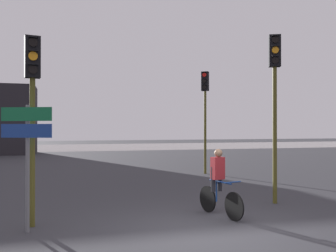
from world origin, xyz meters
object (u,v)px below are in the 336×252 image
object	(u,v)px
traffic_light_near_left	(32,94)
traffic_light_near_right	(275,87)
traffic_light_far_right	(205,103)
cyclist	(219,182)
direction_sign_post	(27,144)

from	to	relation	value
traffic_light_near_left	traffic_light_near_right	bearing A→B (deg)	178.01
traffic_light_far_right	traffic_light_near_right	bearing A→B (deg)	121.95
traffic_light_far_right	cyclist	xyz separation A→B (m)	(-2.77, -7.96, -2.48)
traffic_light_far_right	traffic_light_near_left	bearing A→B (deg)	85.02
traffic_light_far_right	traffic_light_near_right	xyz separation A→B (m)	(-0.63, -7.00, -0.01)
traffic_light_near_left	traffic_light_far_right	bearing A→B (deg)	-141.28
traffic_light_far_right	traffic_light_near_left	world-z (taller)	traffic_light_far_right
direction_sign_post	traffic_light_near_right	bearing A→B (deg)	-144.25
traffic_light_near_left	cyclist	xyz separation A→B (m)	(4.28, -0.15, -2.05)
direction_sign_post	traffic_light_far_right	bearing A→B (deg)	-106.03
traffic_light_near_right	direction_sign_post	size ratio (longest dim) A/B	1.83
traffic_light_near_right	direction_sign_post	distance (m)	6.78
cyclist	traffic_light_near_right	bearing A→B (deg)	-168.91
direction_sign_post	cyclist	xyz separation A→B (m)	(4.35, 0.30, -0.97)
traffic_light_near_left	cyclist	bearing A→B (deg)	168.73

